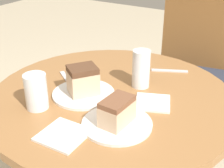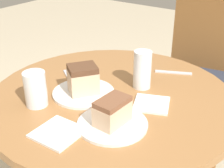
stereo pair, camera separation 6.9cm
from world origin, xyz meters
TOP-DOWN VIEW (x-y plane):
  - table at (0.00, 0.00)m, footprint 0.90×0.90m
  - chair at (0.03, 0.84)m, footprint 0.49×0.51m
  - plate_near at (-0.08, -0.06)m, footprint 0.23×0.23m
  - plate_far at (0.12, -0.16)m, footprint 0.22×0.22m
  - cake_slice_near at (-0.08, -0.06)m, footprint 0.13×0.13m
  - cake_slice_far at (0.12, -0.16)m, footprint 0.08×0.11m
  - glass_lemonade at (-0.17, -0.21)m, footprint 0.08×0.08m
  - glass_water at (0.06, 0.11)m, footprint 0.07×0.07m
  - napkin_stack at (0.01, -0.29)m, footprint 0.13×0.13m
  - fork at (-0.21, 0.00)m, footprint 0.15×0.11m
  - spoon at (0.11, 0.29)m, footprint 0.15×0.08m
  - napkin_side at (0.16, 0.01)m, footprint 0.15×0.15m

SIDE VIEW (x-z plane):
  - chair at x=0.03m, z-range 0.01..1.01m
  - table at x=0.00m, z-range 0.20..0.91m
  - fork at x=-0.21m, z-range 0.71..0.72m
  - spoon at x=0.11m, z-range 0.71..0.72m
  - napkin_stack at x=0.01m, z-range 0.71..0.72m
  - napkin_side at x=0.16m, z-range 0.71..0.72m
  - plate_near at x=-0.08m, z-range 0.71..0.72m
  - plate_far at x=0.12m, z-range 0.71..0.72m
  - cake_slice_far at x=0.12m, z-range 0.72..0.80m
  - glass_lemonade at x=-0.17m, z-range 0.71..0.83m
  - cake_slice_near at x=-0.08m, z-range 0.72..0.82m
  - glass_water at x=0.06m, z-range 0.70..0.85m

